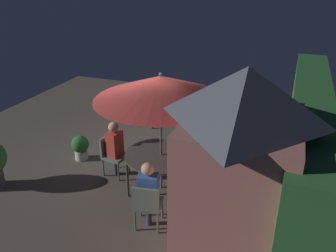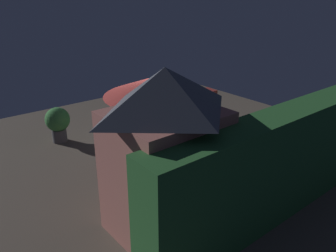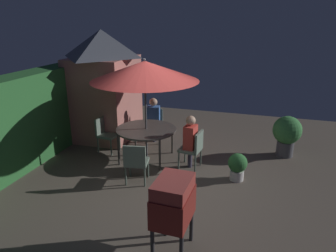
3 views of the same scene
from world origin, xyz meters
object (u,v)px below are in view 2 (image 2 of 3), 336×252
person_in_red (138,127)px  chair_toward_hedge (189,175)px  potted_plant_by_shed (58,122)px  garden_shed (165,153)px  chair_far_side (121,173)px  patio_umbrella (159,85)px  chair_toward_house (191,137)px  bbq_grill (204,101)px  potted_plant_by_grill (126,128)px  patio_table (160,145)px  chair_near_shed (137,135)px  person_in_blue (124,160)px

person_in_red → chair_toward_hedge: bearing=82.7°
potted_plant_by_shed → garden_shed: bearing=90.1°
chair_far_side → garden_shed: bearing=91.4°
patio_umbrella → chair_toward_house: patio_umbrella is taller
bbq_grill → potted_plant_by_grill: bbq_grill is taller
potted_plant_by_shed → person_in_red: bearing=121.8°
patio_table → patio_umbrella: size_ratio=0.58×
chair_near_shed → potted_plant_by_shed: bearing=-56.9°
chair_toward_house → potted_plant_by_grill: size_ratio=1.49×
garden_shed → person_in_red: 3.21m
bbq_grill → person_in_blue: 4.42m
chair_toward_hedge → potted_plant_by_shed: 4.59m
chair_toward_house → potted_plant_by_shed: bearing=-51.9°
bbq_grill → chair_near_shed: size_ratio=1.33×
garden_shed → potted_plant_by_shed: bearing=-89.9°
chair_toward_hedge → person_in_red: (-0.29, -2.31, 0.26)m
patio_umbrella → potted_plant_by_shed: 3.83m
patio_table → person_in_blue: person_in_blue is taller
chair_toward_hedge → potted_plant_by_grill: chair_toward_hedge is taller
garden_shed → patio_umbrella: garden_shed is taller
person_in_blue → patio_table: bearing=-169.4°
potted_plant_by_grill → person_in_blue: (1.57, 2.45, 0.45)m
chair_far_side → potted_plant_by_grill: chair_far_side is taller
chair_near_shed → person_in_red: size_ratio=0.71×
chair_near_shed → potted_plant_by_grill: bearing=-105.5°
patio_table → person_in_blue: (1.13, 0.21, 0.04)m
chair_toward_hedge → person_in_red: person_in_red is taller
bbq_grill → patio_table: bearing=27.3°
chair_toward_hedge → chair_far_side: bearing=-42.0°
bbq_grill → chair_toward_hedge: (3.09, 2.70, -0.33)m
patio_umbrella → chair_toward_hedge: size_ratio=2.78×
patio_table → potted_plant_by_grill: bearing=-101.1°
patio_umbrella → potted_plant_by_shed: size_ratio=2.41×
person_in_red → chair_far_side: bearing=44.9°
garden_shed → chair_far_side: 1.79m
potted_plant_by_grill → person_in_red: size_ratio=0.48×
patio_umbrella → bbq_grill: bearing=-152.7°
garden_shed → chair_far_side: (0.04, -1.47, -1.03)m
potted_plant_by_shed → person_in_red: size_ratio=0.82×
chair_toward_hedge → person_in_blue: 1.41m
patio_umbrella → person_in_red: patio_umbrella is taller
chair_far_side → person_in_blue: 0.28m
potted_plant_by_shed → person_in_red: 2.54m
patio_umbrella → bbq_grill: size_ratio=2.08×
garden_shed → potted_plant_by_grill: size_ratio=5.00×
patio_table → patio_umbrella: (0.00, 0.00, 1.44)m
chair_near_shed → chair_toward_hedge: bearing=82.7°
person_in_blue → garden_shed: bearing=88.1°
potted_plant_by_shed → person_in_red: (-1.34, 2.15, 0.18)m
patio_table → potted_plant_by_grill: (-0.44, -2.24, -0.40)m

